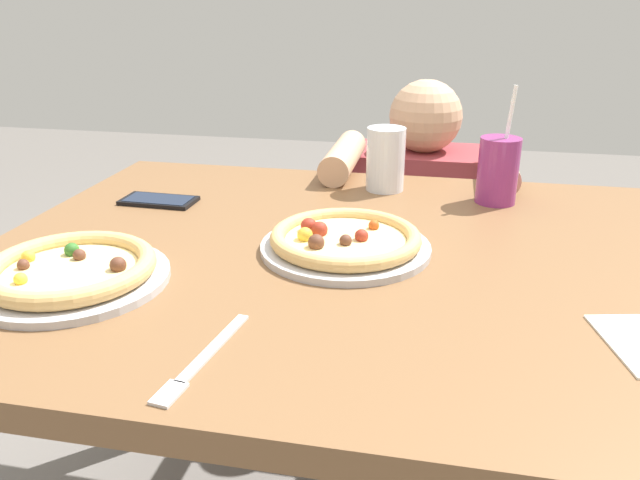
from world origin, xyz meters
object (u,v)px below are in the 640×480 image
object	(u,v)px
drink_cup_colored	(498,170)
water_cup_clear	(386,159)
pizza_far	(345,240)
diner_seated	(416,266)
fork	(201,361)
pizza_near	(71,271)
cell_phone	(159,200)

from	to	relation	value
drink_cup_colored	water_cup_clear	bearing A→B (deg)	169.40
drink_cup_colored	water_cup_clear	size ratio (longest dim) A/B	1.74
pizza_far	diner_seated	world-z (taller)	diner_seated
pizza_far	drink_cup_colored	size ratio (longest dim) A/B	1.20
water_cup_clear	fork	world-z (taller)	water_cup_clear
pizza_near	water_cup_clear	xyz separation A→B (m)	(0.40, 0.56, 0.05)
cell_phone	fork	bearing A→B (deg)	-60.57
pizza_far	drink_cup_colored	bearing A→B (deg)	50.19
drink_cup_colored	diner_seated	bearing A→B (deg)	112.54
drink_cup_colored	water_cup_clear	world-z (taller)	drink_cup_colored
pizza_near	drink_cup_colored	world-z (taller)	drink_cup_colored
fork	cell_phone	size ratio (longest dim) A/B	1.33
drink_cup_colored	diner_seated	xyz separation A→B (m)	(-0.16, 0.39, -0.40)
pizza_near	diner_seated	world-z (taller)	diner_seated
cell_phone	diner_seated	world-z (taller)	diner_seated
drink_cup_colored	pizza_near	bearing A→B (deg)	-141.01
pizza_near	water_cup_clear	distance (m)	0.69
drink_cup_colored	pizza_far	bearing A→B (deg)	-129.81
pizza_near	drink_cup_colored	bearing A→B (deg)	38.99
water_cup_clear	cell_phone	xyz separation A→B (m)	(-0.44, -0.18, -0.06)
pizza_near	diner_seated	bearing A→B (deg)	62.47
fork	cell_phone	world-z (taller)	cell_phone
pizza_near	cell_phone	world-z (taller)	pizza_near
water_cup_clear	fork	xyz separation A→B (m)	(-0.14, -0.72, -0.07)
water_cup_clear	diner_seated	xyz separation A→B (m)	(0.07, 0.35, -0.40)
pizza_far	drink_cup_colored	world-z (taller)	drink_cup_colored
pizza_far	diner_seated	xyz separation A→B (m)	(0.10, 0.70, -0.35)
pizza_far	fork	distance (m)	0.38
fork	diner_seated	world-z (taller)	diner_seated
pizza_near	fork	xyz separation A→B (m)	(0.27, -0.16, -0.02)
cell_phone	diner_seated	bearing A→B (deg)	46.16
fork	cell_phone	xyz separation A→B (m)	(-0.30, 0.54, 0.00)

